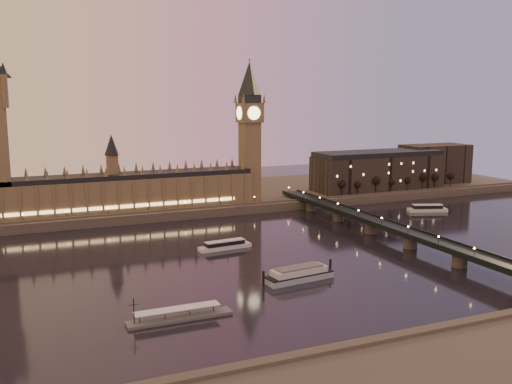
# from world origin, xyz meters

# --- Properties ---
(ground) EXTENTS (700.00, 700.00, 0.00)m
(ground) POSITION_xyz_m (0.00, 0.00, 0.00)
(ground) COLOR black
(ground) RESTS_ON ground
(far_embankment) EXTENTS (560.00, 130.00, 6.00)m
(far_embankment) POSITION_xyz_m (30.00, 165.00, 3.00)
(far_embankment) COLOR #423D35
(far_embankment) RESTS_ON ground
(palace_of_westminster) EXTENTS (180.00, 26.62, 52.00)m
(palace_of_westminster) POSITION_xyz_m (-40.12, 120.99, 21.71)
(palace_of_westminster) COLOR brown
(palace_of_westminster) RESTS_ON ground
(big_ben) EXTENTS (17.68, 17.68, 104.00)m
(big_ben) POSITION_xyz_m (53.99, 120.99, 63.95)
(big_ben) COLOR brown
(big_ben) RESTS_ON ground
(westminster_bridge) EXTENTS (13.20, 260.00, 15.30)m
(westminster_bridge) POSITION_xyz_m (91.61, 0.00, 5.52)
(westminster_bridge) COLOR black
(westminster_bridge) RESTS_ON ground
(city_block) EXTENTS (155.00, 45.00, 34.00)m
(city_block) POSITION_xyz_m (194.94, 130.93, 22.24)
(city_block) COLOR black
(city_block) RESTS_ON ground
(bare_tree_0) EXTENTS (5.86, 5.86, 11.92)m
(bare_tree_0) POSITION_xyz_m (124.68, 109.00, 14.89)
(bare_tree_0) COLOR black
(bare_tree_0) RESTS_ON ground
(bare_tree_1) EXTENTS (5.86, 5.86, 11.92)m
(bare_tree_1) POSITION_xyz_m (140.33, 109.00, 14.89)
(bare_tree_1) COLOR black
(bare_tree_1) RESTS_ON ground
(bare_tree_2) EXTENTS (5.86, 5.86, 11.92)m
(bare_tree_2) POSITION_xyz_m (155.97, 109.00, 14.89)
(bare_tree_2) COLOR black
(bare_tree_2) RESTS_ON ground
(bare_tree_3) EXTENTS (5.86, 5.86, 11.92)m
(bare_tree_3) POSITION_xyz_m (171.62, 109.00, 14.89)
(bare_tree_3) COLOR black
(bare_tree_3) RESTS_ON ground
(bare_tree_4) EXTENTS (5.86, 5.86, 11.92)m
(bare_tree_4) POSITION_xyz_m (187.26, 109.00, 14.89)
(bare_tree_4) COLOR black
(bare_tree_4) RESTS_ON ground
(bare_tree_5) EXTENTS (5.86, 5.86, 11.92)m
(bare_tree_5) POSITION_xyz_m (202.91, 109.00, 14.89)
(bare_tree_5) COLOR black
(bare_tree_5) RESTS_ON ground
(bare_tree_6) EXTENTS (5.86, 5.86, 11.92)m
(bare_tree_6) POSITION_xyz_m (218.56, 109.00, 14.89)
(bare_tree_6) COLOR black
(bare_tree_6) RESTS_ON ground
(bare_tree_7) EXTENTS (5.86, 5.86, 11.92)m
(bare_tree_7) POSITION_xyz_m (234.20, 109.00, 14.89)
(bare_tree_7) COLOR black
(bare_tree_7) RESTS_ON ground
(cruise_boat_a) EXTENTS (30.33, 9.23, 4.78)m
(cruise_boat_a) POSITION_xyz_m (-2.96, 19.78, 2.10)
(cruise_boat_a) COLOR silver
(cruise_boat_a) RESTS_ON ground
(cruise_boat_b) EXTENTS (29.07, 16.25, 5.23)m
(cruise_boat_b) POSITION_xyz_m (167.89, 58.17, 2.31)
(cruise_boat_b) COLOR silver
(cruise_boat_b) RESTS_ON ground
(moored_barge) EXTENTS (37.76, 13.04, 6.97)m
(moored_barge) POSITION_xyz_m (9.48, -44.43, 2.94)
(moored_barge) COLOR #97AAC0
(moored_barge) RESTS_ON ground
(pontoon_pier) EXTENTS (40.20, 6.70, 10.72)m
(pontoon_pier) POSITION_xyz_m (-53.28, -67.72, 1.16)
(pontoon_pier) COLOR #595B5E
(pontoon_pier) RESTS_ON ground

